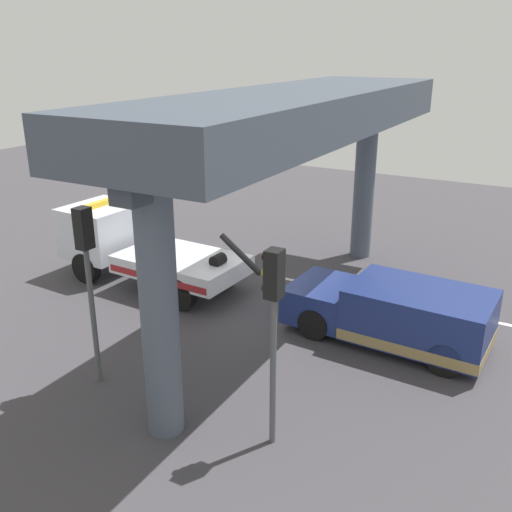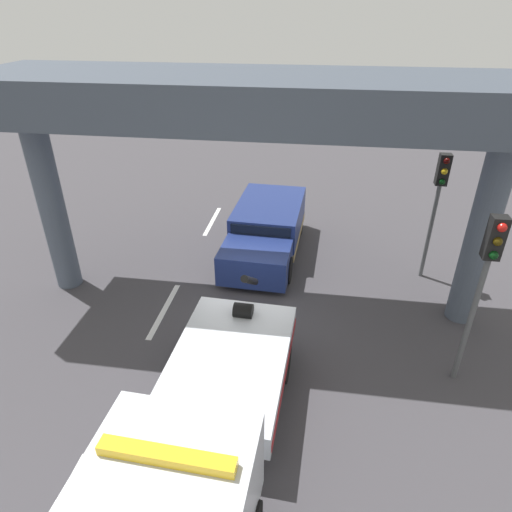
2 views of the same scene
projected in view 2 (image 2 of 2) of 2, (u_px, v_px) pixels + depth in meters
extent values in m
cube|color=#423F44|center=(249.00, 319.00, 12.39)|extent=(60.00, 40.00, 0.10)
cube|color=silver|center=(212.00, 221.00, 17.82)|extent=(2.60, 0.16, 0.01)
cube|color=silver|center=(164.00, 310.00, 12.67)|extent=(2.60, 0.16, 0.01)
cube|color=silver|center=(230.00, 364.00, 9.49)|extent=(3.95, 2.57, 0.55)
cube|color=silver|center=(173.00, 497.00, 6.38)|extent=(2.15, 2.40, 1.65)
cube|color=maroon|center=(285.00, 375.00, 9.33)|extent=(3.65, 0.19, 0.20)
cylinder|color=black|center=(250.00, 280.00, 10.99)|extent=(1.42, 0.24, 1.07)
cylinder|color=black|center=(243.00, 311.00, 10.47)|extent=(0.38, 0.47, 0.36)
cube|color=yellow|center=(166.00, 456.00, 5.93)|extent=(0.33, 1.93, 0.16)
cylinder|color=black|center=(122.00, 509.00, 7.21)|extent=(1.01, 0.37, 1.00)
cylinder|color=black|center=(282.00, 361.00, 10.18)|extent=(1.01, 0.37, 1.00)
cylinder|color=black|center=(195.00, 349.00, 10.53)|extent=(1.01, 0.37, 1.00)
cube|color=navy|center=(269.00, 220.00, 15.78)|extent=(3.55, 2.36, 1.35)
cube|color=navy|center=(255.00, 261.00, 13.67)|extent=(1.82, 2.19, 0.95)
cube|color=black|center=(260.00, 235.00, 14.14)|extent=(0.15, 1.94, 0.59)
cube|color=#9E8451|center=(269.00, 233.00, 16.02)|extent=(3.57, 2.37, 0.28)
cylinder|color=black|center=(287.00, 270.00, 13.78)|extent=(0.85, 0.32, 0.84)
cylinder|color=black|center=(227.00, 264.00, 14.10)|extent=(0.85, 0.32, 0.84)
cylinder|color=black|center=(299.00, 223.00, 16.67)|extent=(0.85, 0.32, 0.84)
cylinder|color=black|center=(248.00, 219.00, 16.99)|extent=(0.85, 0.32, 0.84)
cylinder|color=#4C5666|center=(481.00, 234.00, 11.17)|extent=(0.72, 0.72, 5.16)
cylinder|color=#4C5666|center=(52.00, 207.00, 12.63)|extent=(0.72, 0.72, 5.16)
cube|color=#414956|center=(253.00, 98.00, 10.35)|extent=(3.60, 13.60, 1.06)
cube|color=#353C47|center=(253.00, 129.00, 10.70)|extent=(0.50, 13.20, 0.36)
cylinder|color=#515456|center=(430.00, 233.00, 13.53)|extent=(0.12, 0.12, 3.08)
cube|color=black|center=(443.00, 170.00, 12.54)|extent=(0.28, 0.32, 0.90)
sphere|color=#360605|center=(447.00, 161.00, 12.25)|extent=(0.18, 0.18, 0.18)
sphere|color=gold|center=(444.00, 171.00, 12.40)|extent=(0.18, 0.18, 0.18)
sphere|color=black|center=(442.00, 182.00, 12.55)|extent=(0.18, 0.18, 0.18)
cylinder|color=#515456|center=(470.00, 322.00, 9.63)|extent=(0.12, 0.12, 3.23)
cube|color=black|center=(495.00, 238.00, 8.61)|extent=(0.28, 0.32, 0.90)
sphere|color=red|center=(502.00, 227.00, 8.32)|extent=(0.18, 0.18, 0.18)
sphere|color=#3A2D06|center=(498.00, 242.00, 8.47)|extent=(0.18, 0.18, 0.18)
sphere|color=black|center=(494.00, 255.00, 8.62)|extent=(0.18, 0.18, 0.18)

